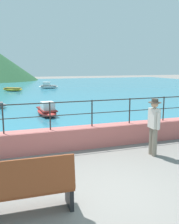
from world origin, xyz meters
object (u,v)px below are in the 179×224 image
(boat_1, at_px, (47,111))
(boat_4, at_px, (48,86))
(bench_main, at_px, (27,187))
(person_walking, at_px, (154,124))
(boat_5, at_px, (13,89))

(boat_1, distance_m, boat_4, 16.89)
(bench_main, bearing_deg, person_walking, 26.93)
(person_walking, xyz_separation_m, boat_1, (-2.05, 7.07, -0.65))
(bench_main, xyz_separation_m, boat_4, (4.91, 25.70, -0.23))
(bench_main, height_order, boat_5, bench_main)
(bench_main, distance_m, boat_1, 9.28)
(boat_1, relative_size, boat_4, 0.96)
(boat_4, bearing_deg, bench_main, -100.81)
(bench_main, xyz_separation_m, boat_5, (0.75, 23.63, -0.30))
(boat_4, bearing_deg, boat_1, -100.24)
(boat_4, xyz_separation_m, boat_5, (-4.16, -2.07, -0.07))
(bench_main, bearing_deg, boat_5, 88.19)
(boat_1, height_order, boat_5, boat_1)
(boat_5, bearing_deg, bench_main, -91.81)
(person_walking, relative_size, boat_5, 0.73)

